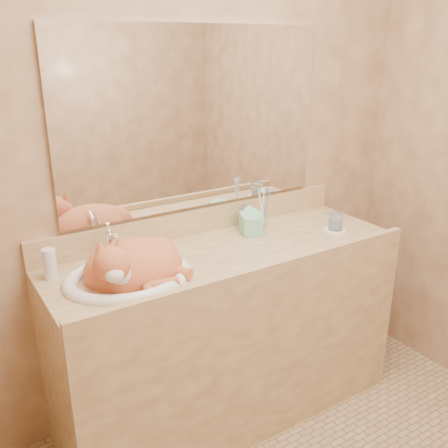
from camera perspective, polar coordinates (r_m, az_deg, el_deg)
wall_back at (r=2.30m, az=-3.22°, el=8.42°), size 2.40×0.02×2.50m
vanity_counter at (r=2.40m, az=0.47°, el=-12.48°), size 1.60×0.55×0.85m
mirror at (r=2.27m, az=-3.14°, el=11.84°), size 1.30×0.02×0.80m
sink_basin at (r=1.95m, az=-10.97°, el=-4.09°), size 0.58×0.52×0.15m
faucet at (r=2.12m, az=-12.90°, el=-2.25°), size 0.07×0.12×0.16m
cat at (r=1.96m, az=-10.47°, el=-4.43°), size 0.42×0.35×0.22m
soap_dispenser at (r=2.31m, az=3.43°, el=0.77°), size 0.12×0.12×0.20m
toothbrush_cup at (r=2.44m, az=4.56°, el=0.46°), size 0.13×0.13×0.10m
toothbrushes at (r=2.41m, az=4.61°, el=2.21°), size 0.03×0.03×0.21m
saucer at (r=2.48m, az=12.57°, el=-0.68°), size 0.10×0.10×0.01m
water_glass at (r=2.47m, az=12.65°, el=0.31°), size 0.07×0.07×0.08m
lotion_bottle at (r=2.04m, az=-19.29°, el=-4.34°), size 0.05×0.05×0.12m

